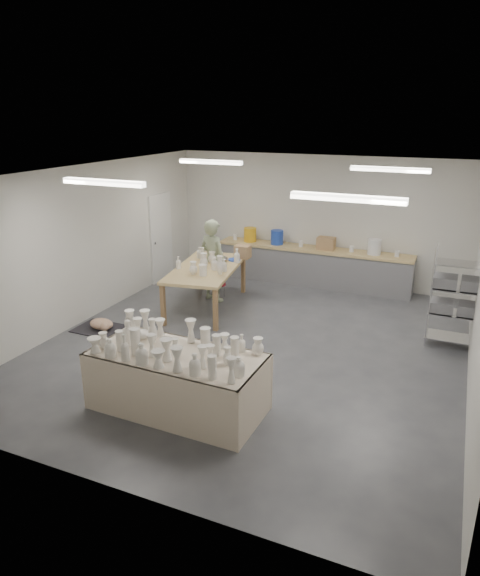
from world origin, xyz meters
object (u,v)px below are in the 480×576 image
at_px(work_table, 211,266).
at_px(red_stool, 219,285).
at_px(drying_table, 176,379).
at_px(potter, 213,261).

distance_m(work_table, red_stool, 0.92).
bearing_deg(drying_table, potter, 111.01).
xyz_separation_m(work_table, potter, (-0.14, 0.38, 0.01)).
bearing_deg(red_stool, work_table, -78.04).
bearing_deg(potter, work_table, 125.20).
xyz_separation_m(work_table, red_stool, (-0.14, 0.65, -0.63)).
distance_m(drying_table, potter, 4.39).
relative_size(work_table, potter, 1.42).
bearing_deg(red_stool, drying_table, -71.40).
xyz_separation_m(drying_table, red_stool, (-1.47, 4.38, -0.20)).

